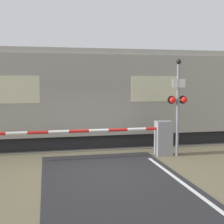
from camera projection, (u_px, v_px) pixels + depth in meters
name	position (u px, v px, depth m)	size (l,w,h in m)	color
ground_plane	(107.00, 169.00, 9.97)	(80.00, 80.00, 0.00)	#6B6047
track_bed	(89.00, 143.00, 14.09)	(36.00, 3.20, 0.13)	#666056
train	(15.00, 98.00, 13.23)	(20.93, 2.90, 4.13)	black
crossing_barrier	(149.00, 137.00, 11.67)	(6.81, 0.44, 1.31)	gray
signal_post	(178.00, 102.00, 11.54)	(0.75, 0.26, 3.61)	gray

